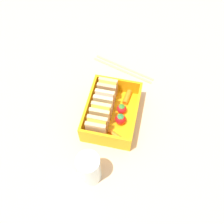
% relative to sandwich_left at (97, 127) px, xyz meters
% --- Properties ---
extents(ground_plane, '(1.20, 1.20, 0.02)m').
position_rel_sandwich_left_xyz_m(ground_plane, '(0.06, -0.02, -0.05)').
color(ground_plane, '#DAB08C').
extents(bento_tray, '(0.17, 0.13, 0.01)m').
position_rel_sandwich_left_xyz_m(bento_tray, '(0.06, -0.02, -0.04)').
color(bento_tray, '#EDA411').
rests_on(bento_tray, ground_plane).
extents(bento_rim, '(0.17, 0.13, 0.05)m').
position_rel_sandwich_left_xyz_m(bento_rim, '(0.06, -0.02, -0.01)').
color(bento_rim, '#EDA411').
rests_on(bento_rim, bento_tray).
extents(sandwich_left, '(0.03, 0.05, 0.06)m').
position_rel_sandwich_left_xyz_m(sandwich_left, '(0.00, 0.00, 0.00)').
color(sandwich_left, tan).
rests_on(sandwich_left, bento_tray).
extents(sandwich_center_left, '(0.03, 0.05, 0.06)m').
position_rel_sandwich_left_xyz_m(sandwich_center_left, '(0.04, 0.00, 0.00)').
color(sandwich_center_left, '#E3C17B').
rests_on(sandwich_center_left, bento_tray).
extents(sandwich_center, '(0.03, 0.05, 0.06)m').
position_rel_sandwich_left_xyz_m(sandwich_center, '(0.08, 0.00, 0.00)').
color(sandwich_center, beige).
rests_on(sandwich_center, bento_tray).
extents(sandwich_center_right, '(0.03, 0.05, 0.06)m').
position_rel_sandwich_left_xyz_m(sandwich_center_right, '(0.12, 0.00, 0.00)').
color(sandwich_center_right, tan).
rests_on(sandwich_center_right, bento_tray).
extents(carrot_stick_far_left, '(0.03, 0.05, 0.01)m').
position_rel_sandwich_left_xyz_m(carrot_stick_far_left, '(-0.00, -0.05, -0.02)').
color(carrot_stick_far_left, orange).
rests_on(carrot_stick_far_left, bento_tray).
extents(strawberry_left, '(0.03, 0.03, 0.03)m').
position_rel_sandwich_left_xyz_m(strawberry_left, '(0.04, -0.05, -0.01)').
color(strawberry_left, red).
rests_on(strawberry_left, bento_tray).
extents(strawberry_far_left, '(0.03, 0.03, 0.03)m').
position_rel_sandwich_left_xyz_m(strawberry_far_left, '(0.07, -0.05, -0.02)').
color(strawberry_far_left, red).
rests_on(strawberry_far_left, bento_tray).
extents(carrot_stick_left, '(0.05, 0.02, 0.01)m').
position_rel_sandwich_left_xyz_m(carrot_stick_left, '(0.12, -0.05, -0.02)').
color(carrot_stick_left, orange).
rests_on(carrot_stick_left, bento_tray).
extents(chopstick_pair, '(0.08, 0.19, 0.01)m').
position_rel_sandwich_left_xyz_m(chopstick_pair, '(0.23, -0.02, -0.04)').
color(chopstick_pair, tan).
rests_on(chopstick_pair, ground_plane).
extents(drinking_glass, '(0.05, 0.05, 0.10)m').
position_rel_sandwich_left_xyz_m(drinking_glass, '(-0.11, -0.01, 0.01)').
color(drinking_glass, silver).
rests_on(drinking_glass, ground_plane).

